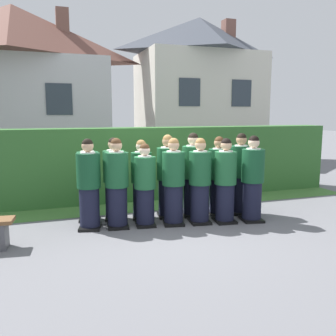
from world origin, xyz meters
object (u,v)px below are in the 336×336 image
(student_front_row_0, at_px, (89,186))
(student_rear_row_3, at_px, (168,178))
(student_front_row_1, at_px, (117,185))
(student_rear_row_2, at_px, (141,181))
(student_rear_row_1, at_px, (114,181))
(student_rear_row_5, at_px, (218,178))
(student_front_row_5, at_px, (225,183))
(student_front_row_6, at_px, (252,181))
(student_rear_row_6, at_px, (240,175))
(student_rear_row_0, at_px, (88,182))
(student_front_row_3, at_px, (173,184))
(student_rear_row_4, at_px, (193,177))
(student_front_row_2, at_px, (145,187))
(student_front_row_4, at_px, (200,183))

(student_front_row_0, relative_size, student_rear_row_3, 0.99)
(student_front_row_1, relative_size, student_rear_row_2, 1.05)
(student_rear_row_1, distance_m, student_rear_row_5, 2.15)
(student_front_row_5, height_order, student_rear_row_1, student_front_row_5)
(student_front_row_6, bearing_deg, student_rear_row_3, 151.57)
(student_rear_row_1, distance_m, student_rear_row_6, 2.63)
(student_front_row_0, relative_size, student_rear_row_5, 1.01)
(student_front_row_5, relative_size, student_rear_row_2, 1.03)
(student_front_row_1, relative_size, student_rear_row_1, 1.02)
(student_front_row_0, xyz_separation_m, student_rear_row_0, (0.05, 0.56, -0.02))
(student_front_row_3, distance_m, student_rear_row_6, 1.61)
(student_rear_row_2, bearing_deg, student_rear_row_4, -8.94)
(student_rear_row_3, height_order, student_rear_row_6, student_rear_row_6)
(student_front_row_1, distance_m, student_rear_row_1, 0.54)
(student_front_row_6, bearing_deg, student_front_row_2, 169.95)
(student_front_row_2, height_order, student_front_row_4, student_front_row_4)
(student_front_row_3, relative_size, student_rear_row_1, 1.01)
(student_front_row_1, bearing_deg, student_rear_row_2, 36.92)
(student_front_row_0, relative_size, student_rear_row_6, 0.98)
(student_front_row_5, height_order, student_rear_row_2, student_front_row_5)
(student_front_row_4, height_order, student_rear_row_1, student_front_row_4)
(student_rear_row_0, bearing_deg, student_front_row_6, -19.57)
(student_front_row_0, height_order, student_rear_row_2, student_front_row_0)
(student_rear_row_2, height_order, student_rear_row_3, student_rear_row_3)
(student_front_row_1, relative_size, student_rear_row_0, 1.03)
(student_front_row_2, bearing_deg, student_rear_row_0, 143.51)
(student_rear_row_0, distance_m, student_rear_row_6, 3.13)
(student_rear_row_0, distance_m, student_rear_row_3, 1.58)
(student_front_row_1, bearing_deg, student_front_row_4, -8.76)
(student_front_row_3, height_order, student_rear_row_1, student_front_row_3)
(student_front_row_1, distance_m, student_rear_row_6, 2.64)
(student_front_row_3, xyz_separation_m, student_front_row_6, (1.54, -0.28, 0.02))
(student_rear_row_3, bearing_deg, student_rear_row_2, 171.76)
(student_front_row_5, bearing_deg, student_front_row_6, -9.45)
(student_front_row_0, xyz_separation_m, student_front_row_5, (2.54, -0.43, -0.01))
(student_front_row_6, bearing_deg, student_front_row_5, 170.55)
(student_front_row_2, distance_m, student_rear_row_6, 2.14)
(student_front_row_1, bearing_deg, student_front_row_2, -8.34)
(student_rear_row_2, distance_m, student_rear_row_3, 0.54)
(student_rear_row_0, distance_m, student_rear_row_2, 1.05)
(student_front_row_2, distance_m, student_front_row_4, 1.06)
(student_front_row_3, distance_m, student_front_row_6, 1.56)
(student_rear_row_6, bearing_deg, student_front_row_2, -174.88)
(student_front_row_1, distance_m, student_rear_row_2, 0.73)
(student_rear_row_1, height_order, student_rear_row_3, student_rear_row_3)
(student_front_row_4, relative_size, student_rear_row_6, 0.97)
(student_front_row_1, relative_size, student_rear_row_3, 0.99)
(student_rear_row_2, xyz_separation_m, student_rear_row_5, (1.58, -0.26, 0.02))
(student_front_row_6, distance_m, student_rear_row_1, 2.73)
(student_front_row_1, xyz_separation_m, student_rear_row_3, (1.11, 0.36, 0.01))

